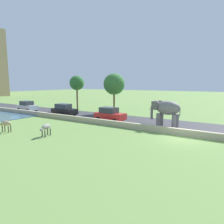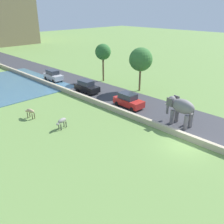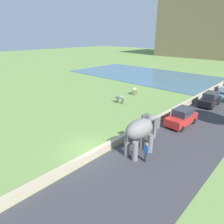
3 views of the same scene
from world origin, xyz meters
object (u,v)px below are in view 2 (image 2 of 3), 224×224
Objects in this scene: person_beside_elephant at (190,117)px; car_silver at (53,75)px; elephant at (181,107)px; car_black at (87,87)px; car_red at (128,100)px; cow_grey at (62,121)px; cow_tan at (30,111)px.

car_silver is (-1.04, 25.18, 0.03)m from person_beside_elephant.
elephant reaches higher than car_black.
person_beside_elephant is 16.20m from car_black.
car_red is 2.85× the size of cow_grey.
car_black is (-0.00, 8.21, 0.00)m from car_red.
elephant is 7.33m from car_red.
person_beside_elephant is (1.02, -0.71, -1.16)m from elephant.
cow_grey is at bearing -77.44° from cow_tan.
car_red is 11.83m from cow_tan.
cow_grey is at bearing -119.83° from car_silver.
person_beside_elephant is 0.40× the size of car_red.
car_black is at bearing 93.69° from person_beside_elephant.
car_black is 11.84m from cow_grey.
car_silver reaches higher than cow_grey.
car_silver is 18.78m from cow_grey.
person_beside_elephant is 1.15× the size of cow_grey.
cow_grey is (-9.36, 8.18, -1.20)m from elephant.
car_black reaches higher than cow_grey.
cow_grey is at bearing 138.87° from elephant.
person_beside_elephant is 0.40× the size of car_black.
car_silver is (-0.02, 24.47, -1.14)m from elephant.
car_black is at bearing 90.08° from elephant.
car_silver is at bearing 89.98° from car_black.
car_black is at bearing 13.87° from cow_tan.
person_beside_elephant reaches higher than cow_tan.
car_silver is at bearing 92.36° from person_beside_elephant.
cow_grey is (-9.34, -16.29, -0.06)m from car_silver.
car_silver is at bearing 48.09° from cow_tan.
elephant reaches higher than cow_grey.
elephant is 15.50m from car_black.
car_silver is 15.56m from cow_tan.
elephant is 2.48× the size of cow_grey.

